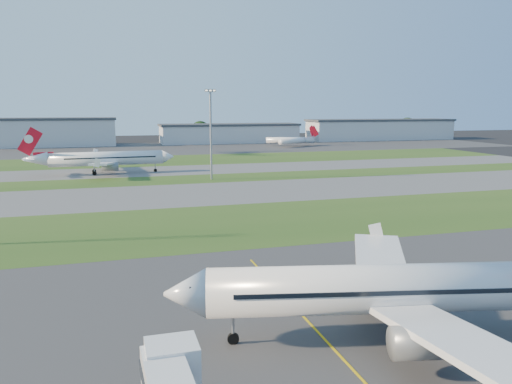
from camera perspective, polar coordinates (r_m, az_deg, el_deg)
name	(u,v)px	position (r m, az deg, el deg)	size (l,w,h in m)	color
ground	(293,378)	(41.32, 4.24, -20.47)	(700.00, 700.00, 0.00)	black
apron_near	(293,378)	(41.32, 4.24, -20.46)	(300.00, 70.00, 0.01)	#333335
grass_strip_a	(190,226)	(88.80, -7.58, -3.92)	(300.00, 34.00, 0.01)	#274717
taxiway_a	(169,195)	(120.88, -9.96, -0.36)	(300.00, 32.00, 0.01)	#515154
grass_strip_b	(159,181)	(145.46, -11.06, 1.29)	(300.00, 18.00, 0.01)	#274717
taxiway_b	(152,171)	(167.19, -11.76, 2.34)	(300.00, 26.00, 0.01)	#515154
grass_strip_c	(145,161)	(199.89, -12.53, 3.48)	(300.00, 40.00, 0.01)	#274717
apron_far	(137,149)	(259.55, -13.43, 4.82)	(400.00, 80.00, 0.01)	#333335
yellow_line	(351,369)	(43.12, 10.84, -19.25)	(0.25, 60.00, 0.02)	gold
airliner_parked	(405,290)	(47.15, 16.63, -10.65)	(42.20, 35.42, 13.34)	silver
airliner_taxiing	(106,159)	(164.04, -16.81, 3.64)	(42.81, 36.29, 13.35)	silver
mini_jet_near	(297,140)	(267.53, 4.70, 5.89)	(25.81, 15.47, 9.48)	silver
mini_jet_far	(291,140)	(271.57, 3.97, 5.95)	(28.08, 9.75, 9.48)	silver
light_mast_centre	(211,128)	(144.22, -5.19, 7.27)	(3.20, 0.70, 25.80)	gray
hangar_west	(47,132)	(290.51, -22.75, 6.33)	(71.40, 23.00, 15.20)	#A8AAB0
hangar_east	(230,133)	(296.64, -3.04, 6.73)	(81.60, 23.00, 11.20)	#A8AAB0
hangar_far_east	(380,129)	(333.93, 14.03, 6.96)	(96.90, 23.00, 13.20)	#A8AAB0
tree_mid_west	(97,134)	(299.87, -17.72, 6.36)	(9.90, 9.90, 10.80)	black
tree_mid_east	(200,130)	(307.29, -6.39, 7.00)	(11.55, 11.55, 12.60)	black
tree_east	(316,130)	(326.76, 6.84, 7.04)	(10.45, 10.45, 11.40)	black
tree_far_east	(407,127)	(363.22, 16.89, 7.15)	(12.65, 12.65, 13.80)	black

